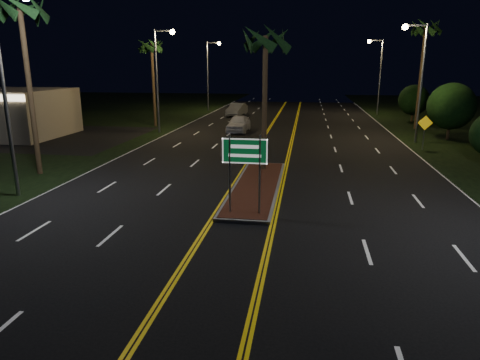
% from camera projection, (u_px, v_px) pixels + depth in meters
% --- Properties ---
extents(ground, '(120.00, 120.00, 0.00)m').
position_uv_depth(ground, '(233.00, 243.00, 14.78)').
color(ground, black).
rests_on(ground, ground).
extents(median_island, '(2.25, 10.25, 0.17)m').
position_uv_depth(median_island, '(257.00, 186.00, 21.44)').
color(median_island, gray).
rests_on(median_island, ground).
extents(highway_sign, '(1.80, 0.08, 3.20)m').
position_uv_depth(highway_sign, '(245.00, 158.00, 16.83)').
color(highway_sign, gray).
rests_on(highway_sign, ground).
extents(streetlight_left_near, '(1.91, 0.44, 9.00)m').
position_uv_depth(streetlight_left_near, '(9.00, 72.00, 18.71)').
color(streetlight_left_near, gray).
rests_on(streetlight_left_near, ground).
extents(streetlight_left_mid, '(1.91, 0.44, 9.00)m').
position_uv_depth(streetlight_left_mid, '(161.00, 69.00, 37.80)').
color(streetlight_left_mid, gray).
rests_on(streetlight_left_mid, ground).
extents(streetlight_left_far, '(1.91, 0.44, 9.00)m').
position_uv_depth(streetlight_left_far, '(210.00, 68.00, 56.88)').
color(streetlight_left_far, gray).
rests_on(streetlight_left_far, ground).
extents(streetlight_right_mid, '(1.91, 0.44, 9.00)m').
position_uv_depth(streetlight_right_mid, '(418.00, 69.00, 32.73)').
color(streetlight_right_mid, gray).
rests_on(streetlight_right_mid, ground).
extents(streetlight_right_far, '(1.91, 0.44, 9.00)m').
position_uv_depth(streetlight_right_far, '(378.00, 68.00, 51.82)').
color(streetlight_right_far, gray).
rests_on(streetlight_right_far, ground).
extents(palm_median, '(2.40, 2.40, 8.30)m').
position_uv_depth(palm_median, '(266.00, 40.00, 22.92)').
color(palm_median, '#382819').
rests_on(palm_median, ground).
extents(palm_left_near, '(2.40, 2.40, 9.80)m').
position_uv_depth(palm_left_near, '(20.00, 11.00, 22.02)').
color(palm_left_near, '#382819').
rests_on(palm_left_near, ground).
extents(palm_left_far, '(2.40, 2.40, 8.80)m').
position_uv_depth(palm_left_far, '(152.00, 46.00, 41.40)').
color(palm_left_far, '#382819').
rests_on(palm_left_far, ground).
extents(palm_right_far, '(2.40, 2.40, 10.30)m').
position_uv_depth(palm_right_far, '(426.00, 29.00, 39.14)').
color(palm_right_far, '#382819').
rests_on(palm_right_far, ground).
extents(shrub_mid, '(3.78, 3.78, 4.62)m').
position_uv_depth(shrub_mid, '(451.00, 106.00, 34.90)').
color(shrub_mid, '#382819').
rests_on(shrub_mid, ground).
extents(shrub_far, '(3.24, 3.24, 3.96)m').
position_uv_depth(shrub_far, '(414.00, 100.00, 46.48)').
color(shrub_far, '#382819').
rests_on(shrub_far, ground).
extents(car_near, '(2.41, 5.39, 1.78)m').
position_uv_depth(car_near, '(239.00, 122.00, 39.47)').
color(car_near, white).
rests_on(car_near, ground).
extents(car_far, '(2.88, 5.48, 1.75)m').
position_uv_depth(car_far, '(237.00, 109.00, 52.12)').
color(car_far, '#A6ABB0').
rests_on(car_far, ground).
extents(warning_sign, '(1.04, 0.07, 2.48)m').
position_uv_depth(warning_sign, '(425.00, 128.00, 30.80)').
color(warning_sign, gray).
rests_on(warning_sign, ground).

